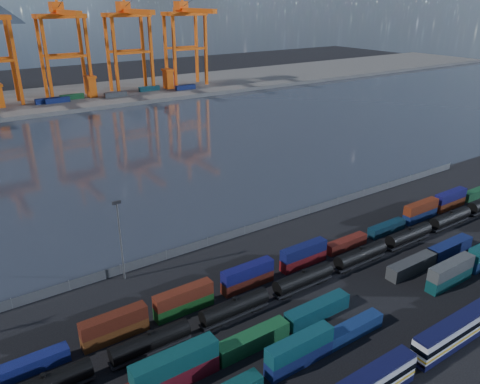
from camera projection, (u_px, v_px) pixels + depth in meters
ground at (330, 292)px, 87.24m from camera, size 700.00×700.00×0.00m
harbor_water at (123, 151)px, 167.44m from camera, size 700.00×700.00×0.00m
far_quay at (49, 100)px, 247.26m from camera, size 700.00×70.00×2.00m
passenger_train at (464, 326)px, 74.39m from camera, size 75.44×2.89×4.97m
container_row_south at (383, 310)px, 78.93m from camera, size 138.56×2.34×5.00m
container_row_mid at (328, 303)px, 81.22m from camera, size 116.67×2.61×5.56m
container_row_north at (303, 257)px, 95.30m from camera, size 139.76×2.20×4.68m
tanker_string at (333, 267)px, 91.76m from camera, size 121.64×2.82×4.04m
waterfront_fence at (245, 231)px, 108.24m from camera, size 160.12×0.12×2.20m
yard_light_mast at (120, 237)px, 87.96m from camera, size 1.60×0.40×16.60m
gantry_cranes at (24, 28)px, 224.23m from camera, size 198.63×45.36×61.43m
quay_containers at (33, 103)px, 229.57m from camera, size 172.58×10.99×2.60m
straddle_carriers at (47, 90)px, 235.71m from camera, size 140.00×7.00×11.10m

